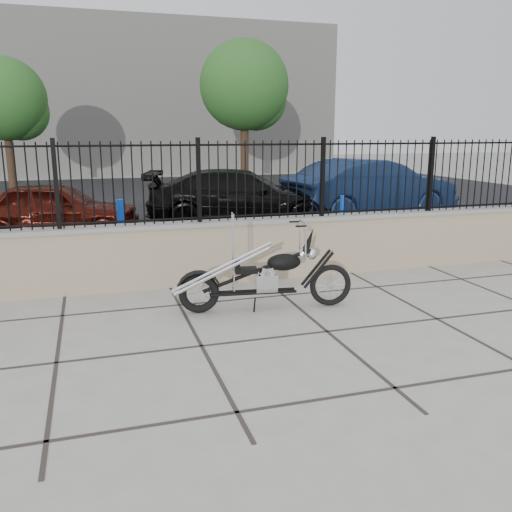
{
  "coord_description": "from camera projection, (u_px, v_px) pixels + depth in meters",
  "views": [
    {
      "loc": [
        -2.55,
        -5.49,
        2.3
      ],
      "look_at": [
        -0.48,
        1.3,
        0.66
      ],
      "focal_mm": 38.0,
      "sensor_mm": 36.0,
      "label": 1
    }
  ],
  "objects": [
    {
      "name": "iron_fence",
      "position": [
        263.0,
        180.0,
        8.33
      ],
      "size": [
        14.0,
        0.08,
        1.2
      ],
      "primitive_type": "cube",
      "color": "black",
      "rests_on": "retaining_wall"
    },
    {
      "name": "background_building",
      "position": [
        132.0,
        100.0,
        30.14
      ],
      "size": [
        22.0,
        6.0,
        8.0
      ],
      "primitive_type": "cube",
      "color": "beige",
      "rests_on": "ground_plane"
    },
    {
      "name": "ground_plane",
      "position": [
        327.0,
        332.0,
        6.36
      ],
      "size": [
        90.0,
        90.0,
        0.0
      ],
      "primitive_type": "plane",
      "color": "#99968E",
      "rests_on": "ground"
    },
    {
      "name": "car_black",
      "position": [
        241.0,
        197.0,
        13.6
      ],
      "size": [
        5.05,
        3.07,
        1.37
      ],
      "primitive_type": "imported",
      "rotation": [
        0.0,
        0.0,
        1.31
      ],
      "color": "black",
      "rests_on": "parking_lot"
    },
    {
      "name": "tree_right",
      "position": [
        244.0,
        81.0,
        21.88
      ],
      "size": [
        3.62,
        3.62,
        6.1
      ],
      "rotation": [
        0.0,
        0.0,
        -0.13
      ],
      "color": "#382619",
      "rests_on": "ground_plane"
    },
    {
      "name": "bollard_b",
      "position": [
        342.0,
        216.0,
        11.91
      ],
      "size": [
        0.12,
        0.12,
        0.93
      ],
      "primitive_type": "cylinder",
      "rotation": [
        0.0,
        0.0,
        0.04
      ],
      "color": "blue",
      "rests_on": "ground_plane"
    },
    {
      "name": "parking_lot",
      "position": [
        171.0,
        202.0,
        18.0
      ],
      "size": [
        30.0,
        30.0,
        0.0
      ],
      "primitive_type": "plane",
      "color": "black",
      "rests_on": "ground"
    },
    {
      "name": "chopper_motorcycle",
      "position": [
        263.0,
        261.0,
        7.0
      ],
      "size": [
        2.23,
        0.67,
        1.32
      ],
      "primitive_type": null,
      "rotation": [
        0.0,
        0.0,
        -0.13
      ],
      "color": "black",
      "rests_on": "ground_plane"
    },
    {
      "name": "car_blue",
      "position": [
        371.0,
        189.0,
        14.51
      ],
      "size": [
        5.01,
        2.45,
        1.58
      ],
      "primitive_type": "imported",
      "rotation": [
        0.0,
        0.0,
        1.74
      ],
      "color": "#10203D",
      "rests_on": "parking_lot"
    },
    {
      "name": "tree_left",
      "position": [
        4.0,
        95.0,
        19.88
      ],
      "size": [
        3.03,
        3.03,
        5.12
      ],
      "rotation": [
        0.0,
        0.0,
        -0.42
      ],
      "color": "#382619",
      "rests_on": "ground_plane"
    },
    {
      "name": "retaining_wall",
      "position": [
        263.0,
        249.0,
        8.58
      ],
      "size": [
        14.0,
        0.36,
        0.96
      ],
      "primitive_type": "cube",
      "color": "gray",
      "rests_on": "ground_plane"
    },
    {
      "name": "bollard_a",
      "position": [
        121.0,
        230.0,
        9.81
      ],
      "size": [
        0.14,
        0.14,
        1.1
      ],
      "primitive_type": "cylinder",
      "rotation": [
        0.0,
        0.0,
        -0.07
      ],
      "color": "#0B40A7",
      "rests_on": "ground_plane"
    },
    {
      "name": "car_red",
      "position": [
        56.0,
        209.0,
        11.98
      ],
      "size": [
        3.83,
        2.25,
        1.22
      ],
      "primitive_type": "imported",
      "rotation": [
        0.0,
        0.0,
        1.33
      ],
      "color": "#3D0E08",
      "rests_on": "parking_lot"
    }
  ]
}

